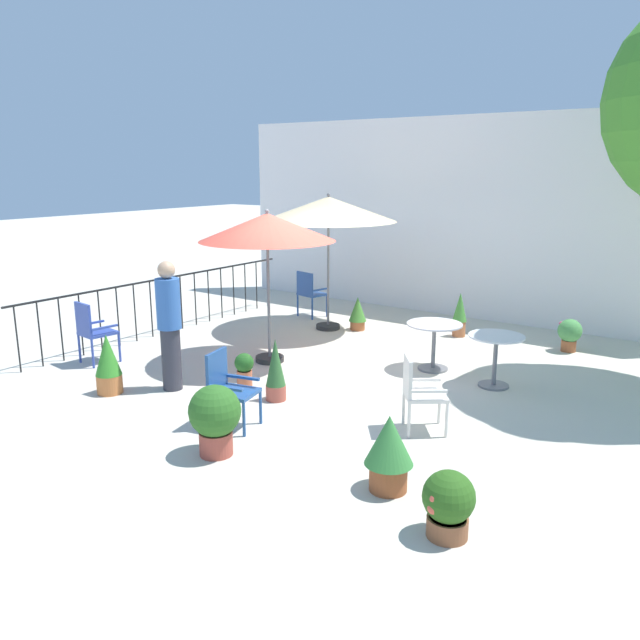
{
  "coord_description": "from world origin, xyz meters",
  "views": [
    {
      "loc": [
        5.23,
        -7.47,
        2.95
      ],
      "look_at": [
        0.0,
        -0.12,
        0.75
      ],
      "focal_mm": 35.59,
      "sensor_mm": 36.0,
      "label": 1
    }
  ],
  "objects_px": {
    "potted_plant_5": "(358,313)",
    "potted_plant_7": "(448,503)",
    "cafe_table_0": "(496,351)",
    "patio_umbrella_1": "(267,228)",
    "patio_chair_2": "(228,385)",
    "patio_chair_1": "(309,291)",
    "patio_umbrella_0": "(328,210)",
    "standing_person": "(169,324)",
    "patio_chair_3": "(92,329)",
    "potted_plant_2": "(108,364)",
    "potted_plant_6": "(460,314)",
    "potted_plant_3": "(389,449)",
    "cafe_table_1": "(434,337)",
    "potted_plant_8": "(570,333)",
    "potted_plant_4": "(215,416)",
    "potted_plant_0": "(244,369)",
    "patio_chair_0": "(418,389)",
    "potted_plant_1": "(276,370)"
  },
  "relations": [
    {
      "from": "potted_plant_5",
      "to": "potted_plant_7",
      "type": "height_order",
      "value": "potted_plant_5"
    },
    {
      "from": "cafe_table_0",
      "to": "patio_umbrella_1",
      "type": "bearing_deg",
      "value": -164.64
    },
    {
      "from": "patio_chair_2",
      "to": "patio_chair_1",
      "type": "bearing_deg",
      "value": 116.64
    },
    {
      "from": "patio_umbrella_0",
      "to": "standing_person",
      "type": "xyz_separation_m",
      "value": [
        0.15,
        -3.91,
        -1.28
      ]
    },
    {
      "from": "patio_chair_3",
      "to": "patio_chair_2",
      "type": "bearing_deg",
      "value": -9.69
    },
    {
      "from": "patio_umbrella_0",
      "to": "potted_plant_2",
      "type": "height_order",
      "value": "patio_umbrella_0"
    },
    {
      "from": "patio_umbrella_1",
      "to": "potted_plant_6",
      "type": "height_order",
      "value": "patio_umbrella_1"
    },
    {
      "from": "patio_umbrella_1",
      "to": "potted_plant_7",
      "type": "height_order",
      "value": "patio_umbrella_1"
    },
    {
      "from": "patio_umbrella_0",
      "to": "potted_plant_2",
      "type": "distance_m",
      "value": 4.87
    },
    {
      "from": "potted_plant_3",
      "to": "patio_chair_1",
      "type": "bearing_deg",
      "value": 132.39
    },
    {
      "from": "cafe_table_0",
      "to": "potted_plant_5",
      "type": "height_order",
      "value": "cafe_table_0"
    },
    {
      "from": "cafe_table_1",
      "to": "potted_plant_7",
      "type": "xyz_separation_m",
      "value": [
        2.01,
        -3.94,
        -0.19
      ]
    },
    {
      "from": "potted_plant_8",
      "to": "potted_plant_4",
      "type": "bearing_deg",
      "value": -108.06
    },
    {
      "from": "patio_umbrella_0",
      "to": "potted_plant_0",
      "type": "xyz_separation_m",
      "value": [
        0.96,
        -3.37,
        -1.9
      ]
    },
    {
      "from": "potted_plant_4",
      "to": "potted_plant_7",
      "type": "xyz_separation_m",
      "value": [
        2.61,
        -0.0,
        -0.12
      ]
    },
    {
      "from": "patio_chair_2",
      "to": "potted_plant_7",
      "type": "xyz_separation_m",
      "value": [
        3.03,
        -0.63,
        -0.2
      ]
    },
    {
      "from": "patio_chair_0",
      "to": "potted_plant_8",
      "type": "height_order",
      "value": "patio_chair_0"
    },
    {
      "from": "potted_plant_7",
      "to": "potted_plant_8",
      "type": "bearing_deg",
      "value": 95.85
    },
    {
      "from": "potted_plant_3",
      "to": "potted_plant_5",
      "type": "height_order",
      "value": "potted_plant_3"
    },
    {
      "from": "potted_plant_3",
      "to": "potted_plant_6",
      "type": "distance_m",
      "value": 5.8
    },
    {
      "from": "patio_chair_3",
      "to": "potted_plant_1",
      "type": "bearing_deg",
      "value": 7.05
    },
    {
      "from": "potted_plant_3",
      "to": "patio_umbrella_0",
      "type": "bearing_deg",
      "value": 130.05
    },
    {
      "from": "potted_plant_2",
      "to": "potted_plant_4",
      "type": "bearing_deg",
      "value": -11.79
    },
    {
      "from": "cafe_table_0",
      "to": "potted_plant_3",
      "type": "relative_size",
      "value": 1.01
    },
    {
      "from": "patio_umbrella_0",
      "to": "cafe_table_1",
      "type": "relative_size",
      "value": 3.06
    },
    {
      "from": "cafe_table_0",
      "to": "potted_plant_3",
      "type": "distance_m",
      "value": 3.35
    },
    {
      "from": "potted_plant_8",
      "to": "potted_plant_6",
      "type": "bearing_deg",
      "value": -175.13
    },
    {
      "from": "patio_chair_2",
      "to": "potted_plant_3",
      "type": "height_order",
      "value": "patio_chair_2"
    },
    {
      "from": "patio_chair_1",
      "to": "potted_plant_4",
      "type": "bearing_deg",
      "value": -62.54
    },
    {
      "from": "patio_chair_3",
      "to": "potted_plant_5",
      "type": "distance_m",
      "value": 4.63
    },
    {
      "from": "potted_plant_4",
      "to": "potted_plant_8",
      "type": "relative_size",
      "value": 1.41
    },
    {
      "from": "potted_plant_7",
      "to": "potted_plant_2",
      "type": "bearing_deg",
      "value": 174.18
    },
    {
      "from": "cafe_table_0",
      "to": "patio_chair_3",
      "type": "xyz_separation_m",
      "value": [
        -5.36,
        -2.53,
        0.04
      ]
    },
    {
      "from": "patio_umbrella_1",
      "to": "potted_plant_5",
      "type": "height_order",
      "value": "patio_umbrella_1"
    },
    {
      "from": "patio_umbrella_0",
      "to": "patio_umbrella_1",
      "type": "distance_m",
      "value": 2.23
    },
    {
      "from": "patio_umbrella_1",
      "to": "potted_plant_1",
      "type": "bearing_deg",
      "value": -47.39
    },
    {
      "from": "patio_chair_3",
      "to": "potted_plant_8",
      "type": "distance_m",
      "value": 7.54
    },
    {
      "from": "patio_umbrella_1",
      "to": "potted_plant_7",
      "type": "relative_size",
      "value": 4.08
    },
    {
      "from": "cafe_table_0",
      "to": "potted_plant_5",
      "type": "xyz_separation_m",
      "value": [
        -3.17,
        1.54,
        -0.18
      ]
    },
    {
      "from": "potted_plant_4",
      "to": "potted_plant_7",
      "type": "height_order",
      "value": "potted_plant_4"
    },
    {
      "from": "patio_umbrella_0",
      "to": "potted_plant_5",
      "type": "distance_m",
      "value": 1.94
    },
    {
      "from": "patio_chair_1",
      "to": "potted_plant_6",
      "type": "xyz_separation_m",
      "value": [
        3.05,
        0.35,
        -0.12
      ]
    },
    {
      "from": "potted_plant_6",
      "to": "potted_plant_7",
      "type": "distance_m",
      "value": 6.42
    },
    {
      "from": "patio_umbrella_0",
      "to": "potted_plant_8",
      "type": "bearing_deg",
      "value": 14.74
    },
    {
      "from": "cafe_table_1",
      "to": "potted_plant_5",
      "type": "bearing_deg",
      "value": 148.27
    },
    {
      "from": "potted_plant_1",
      "to": "potted_plant_7",
      "type": "bearing_deg",
      "value": -27.26
    },
    {
      "from": "cafe_table_0",
      "to": "potted_plant_1",
      "type": "xyz_separation_m",
      "value": [
        -2.11,
        -2.13,
        -0.11
      ]
    },
    {
      "from": "cafe_table_1",
      "to": "potted_plant_8",
      "type": "height_order",
      "value": "cafe_table_1"
    },
    {
      "from": "potted_plant_1",
      "to": "potted_plant_6",
      "type": "bearing_deg",
      "value": 81.49
    },
    {
      "from": "potted_plant_1",
      "to": "potted_plant_8",
      "type": "relative_size",
      "value": 1.52
    }
  ]
}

